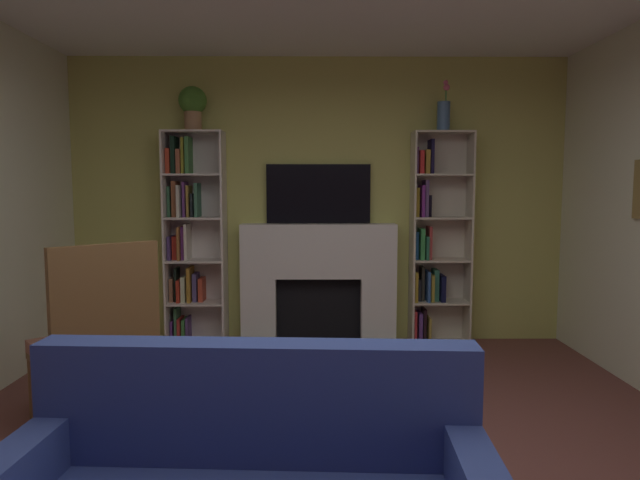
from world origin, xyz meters
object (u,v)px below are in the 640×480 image
potted_plant (193,105)px  coffee_table (263,431)px  fireplace (318,281)px  armchair (98,334)px  bookshelf_right (433,243)px  vase_with_flowers (444,114)px  tv (318,194)px  bookshelf_left (191,238)px

potted_plant → coffee_table: size_ratio=0.53×
fireplace → armchair: size_ratio=1.36×
armchair → coffee_table: armchair is taller
bookshelf_right → vase_with_flowers: size_ratio=4.35×
tv → bookshelf_left: bookshelf_left is taller
bookshelf_left → fireplace: bearing=-0.0°
vase_with_flowers → fireplace: bearing=177.9°
potted_plant → tv: bearing=5.9°
bookshelf_left → vase_with_flowers: size_ratio=4.35×
coffee_table → fireplace: bearing=84.1°
armchair → bookshelf_right: bearing=36.1°
potted_plant → vase_with_flowers: (2.31, -0.00, -0.08)m
fireplace → tv: bearing=90.0°
bookshelf_left → armchair: (-0.19, -1.81, -0.44)m
fireplace → bookshelf_left: 1.28m
fireplace → bookshelf_left: (-1.21, 0.00, 0.41)m
vase_with_flowers → armchair: 3.49m
bookshelf_left → armchair: bookshelf_left is taller
tv → potted_plant: bearing=-174.1°
bookshelf_left → coffee_table: 2.93m
vase_with_flowers → coffee_table: (-1.44, -2.65, -1.83)m
tv → bookshelf_right: 1.19m
bookshelf_left → coffee_table: (0.93, -2.70, -0.68)m
tv → vase_with_flowers: (1.16, -0.12, 0.73)m
tv → coffee_table: (-0.28, -2.78, -1.09)m
tv → potted_plant: (-1.16, -0.12, 0.82)m
armchair → coffee_table: 1.45m
potted_plant → armchair: 2.45m
potted_plant → bookshelf_left: bearing=142.9°
tv → armchair: (-1.40, -1.89, -0.85)m
fireplace → vase_with_flowers: 1.94m
tv → coffee_table: tv is taller
fireplace → coffee_table: (-0.28, -2.70, -0.27)m
fireplace → tv: (0.00, 0.08, 0.82)m
bookshelf_right → fireplace: bearing=-179.6°
vase_with_flowers → bookshelf_right: bearing=140.2°
bookshelf_left → bookshelf_right: same height
tv → vase_with_flowers: vase_with_flowers is taller
fireplace → vase_with_flowers: (1.16, -0.04, 1.56)m
fireplace → coffee_table: size_ratio=2.06×
fireplace → tv: size_ratio=1.59×
tv → bookshelf_right: bearing=-3.7°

